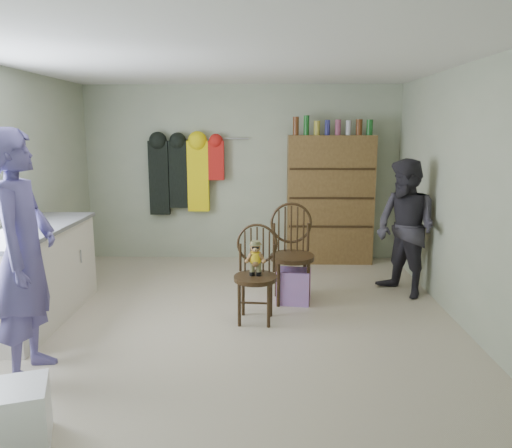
{
  "coord_description": "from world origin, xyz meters",
  "views": [
    {
      "loc": [
        0.35,
        -4.71,
        1.9
      ],
      "look_at": [
        0.25,
        0.2,
        0.95
      ],
      "focal_mm": 35.0,
      "sensor_mm": 36.0,
      "label": 1
    }
  ],
  "objects_px": {
    "chair_front": "(256,267)",
    "chair_far": "(292,249)",
    "dresser": "(330,199)",
    "counter": "(34,274)"
  },
  "relations": [
    {
      "from": "chair_front",
      "to": "chair_far",
      "type": "distance_m",
      "value": 0.72
    },
    {
      "from": "dresser",
      "to": "counter",
      "type": "bearing_deg",
      "value": -144.31
    },
    {
      "from": "counter",
      "to": "chair_far",
      "type": "xyz_separation_m",
      "value": [
        2.59,
        0.66,
        0.11
      ]
    },
    {
      "from": "chair_front",
      "to": "dresser",
      "type": "height_order",
      "value": "dresser"
    },
    {
      "from": "chair_far",
      "to": "chair_front",
      "type": "bearing_deg",
      "value": -124.67
    },
    {
      "from": "chair_far",
      "to": "dresser",
      "type": "height_order",
      "value": "dresser"
    },
    {
      "from": "chair_far",
      "to": "dresser",
      "type": "bearing_deg",
      "value": 67.19
    },
    {
      "from": "counter",
      "to": "chair_far",
      "type": "distance_m",
      "value": 2.67
    },
    {
      "from": "counter",
      "to": "chair_front",
      "type": "bearing_deg",
      "value": 1.24
    },
    {
      "from": "counter",
      "to": "chair_front",
      "type": "relative_size",
      "value": 1.94
    }
  ]
}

